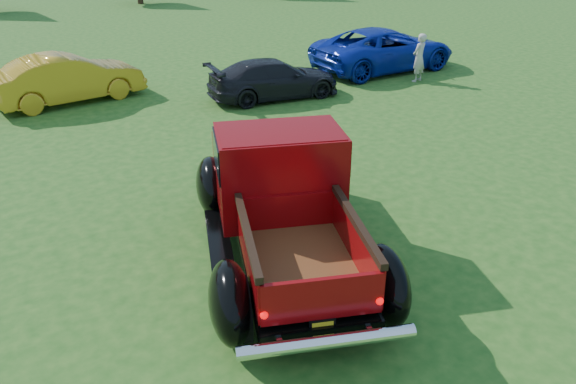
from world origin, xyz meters
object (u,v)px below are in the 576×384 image
object	(u,v)px
show_car_yellow	(68,78)
show_car_grey	(274,79)
pickup_truck	(280,193)
show_car_blue	(384,49)
spectator	(419,58)

from	to	relation	value
show_car_yellow	show_car_grey	distance (m)	6.09
pickup_truck	show_car_blue	size ratio (longest dim) A/B	1.10
show_car_blue	pickup_truck	bearing A→B (deg)	132.70
show_car_yellow	show_car_blue	xyz separation A→B (m)	(10.55, -1.60, 0.03)
pickup_truck	show_car_grey	size ratio (longest dim) A/B	1.45
show_car_yellow	spectator	bearing A→B (deg)	-115.77
spectator	show_car_grey	bearing A→B (deg)	-25.99
pickup_truck	show_car_yellow	size ratio (longest dim) A/B	1.37
show_car_grey	pickup_truck	bearing A→B (deg)	157.75
show_car_yellow	show_car_grey	size ratio (longest dim) A/B	1.06
spectator	show_car_yellow	bearing A→B (deg)	-35.68
show_car_grey	show_car_blue	bearing A→B (deg)	-72.32
pickup_truck	spectator	world-z (taller)	pickup_truck
pickup_truck	show_car_grey	bearing A→B (deg)	81.09
pickup_truck	show_car_blue	xyz separation A→B (m)	(9.10, 8.65, -0.23)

